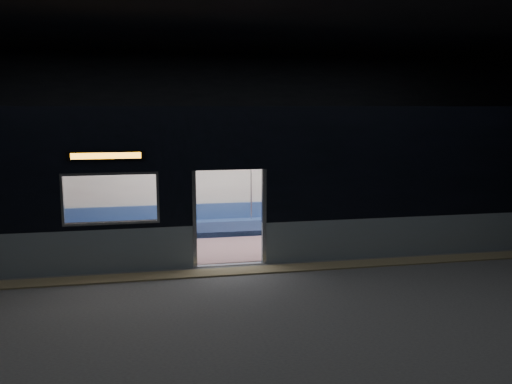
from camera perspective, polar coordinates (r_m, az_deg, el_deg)
name	(u,v)px	position (r m, az deg, el deg)	size (l,w,h in m)	color
station_floor	(238,281)	(10.66, -1.90, -9.33)	(24.00, 14.00, 0.01)	#47494C
station_envelope	(237,89)	(10.13, -2.01, 10.79)	(24.00, 14.00, 5.00)	black
tactile_strip	(234,271)	(11.17, -2.37, -8.36)	(22.80, 0.50, 0.03)	#8C7F59
metro_car	(220,171)	(12.73, -3.82, 2.21)	(18.00, 3.04, 3.35)	gray
passenger	(344,202)	(14.68, 9.23, -1.03)	(0.44, 0.74, 1.43)	black
handbag	(347,208)	(14.49, 9.58, -1.71)	(0.28, 0.24, 0.14)	black
transit_map	(393,174)	(15.46, 14.24, 1.81)	(1.04, 0.03, 0.67)	white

